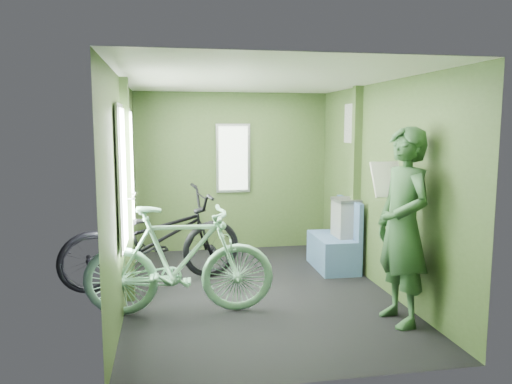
# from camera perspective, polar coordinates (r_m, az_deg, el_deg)

# --- Properties ---
(room) EXTENTS (4.00, 4.02, 2.31)m
(room) POSITION_cam_1_polar(r_m,az_deg,el_deg) (5.36, -0.28, 3.47)
(room) COLOR black
(room) RESTS_ON ground
(bicycle_black) EXTENTS (2.25, 1.40, 1.18)m
(bicycle_black) POSITION_cam_1_polar(r_m,az_deg,el_deg) (5.94, -11.45, -10.44)
(bicycle_black) COLOR black
(bicycle_black) RESTS_ON ground
(bicycle_mint) EXTENTS (1.85, 0.74, 1.14)m
(bicycle_mint) POSITION_cam_1_polar(r_m,az_deg,el_deg) (5.03, -8.61, -13.75)
(bicycle_mint) COLOR #7BB993
(bicycle_mint) RESTS_ON ground
(passenger) EXTENTS (0.50, 0.74, 1.81)m
(passenger) POSITION_cam_1_polar(r_m,az_deg,el_deg) (4.75, 16.43, -3.81)
(passenger) COLOR #2B4E2C
(passenger) RESTS_ON ground
(waste_box) EXTENTS (0.27, 0.38, 0.91)m
(waste_box) POSITION_cam_1_polar(r_m,az_deg,el_deg) (6.46, 10.17, -4.74)
(waste_box) COLOR gray
(waste_box) RESTS_ON ground
(bench_seat) EXTENTS (0.49, 0.85, 0.89)m
(bench_seat) POSITION_cam_1_polar(r_m,az_deg,el_deg) (6.51, 9.01, -6.35)
(bench_seat) COLOR navy
(bench_seat) RESTS_ON ground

